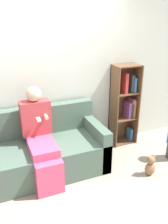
{
  "coord_description": "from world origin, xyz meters",
  "views": [
    {
      "loc": [
        -0.75,
        -2.42,
        2.15
      ],
      "look_at": [
        0.5,
        0.58,
        0.81
      ],
      "focal_mm": 38.0,
      "sensor_mm": 36.0,
      "label": 1
    }
  ],
  "objects_px": {
    "bookshelf": "(125,104)",
    "teddy_bear": "(150,166)",
    "adult_seated": "(40,134)",
    "couch": "(30,155)"
  },
  "relations": [
    {
      "from": "couch",
      "to": "adult_seated",
      "type": "relative_size",
      "value": 1.69
    },
    {
      "from": "adult_seated",
      "to": "bookshelf",
      "type": "bearing_deg",
      "value": 14.37
    },
    {
      "from": "bookshelf",
      "to": "teddy_bear",
      "type": "bearing_deg",
      "value": -99.68
    },
    {
      "from": "teddy_bear",
      "to": "couch",
      "type": "bearing_deg",
      "value": 155.64
    },
    {
      "from": "couch",
      "to": "teddy_bear",
      "type": "height_order",
      "value": "couch"
    },
    {
      "from": "couch",
      "to": "bookshelf",
      "type": "relative_size",
      "value": 1.52
    },
    {
      "from": "couch",
      "to": "adult_seated",
      "type": "xyz_separation_m",
      "value": [
        0.14,
        -0.11,
        0.35
      ]
    },
    {
      "from": "adult_seated",
      "to": "bookshelf",
      "type": "xyz_separation_m",
      "value": [
        1.59,
        0.41,
        0.07
      ]
    },
    {
      "from": "adult_seated",
      "to": "teddy_bear",
      "type": "bearing_deg",
      "value": -22.86
    },
    {
      "from": "adult_seated",
      "to": "teddy_bear",
      "type": "distance_m",
      "value": 1.62
    }
  ]
}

